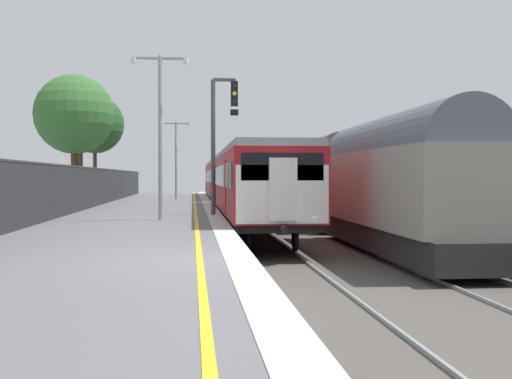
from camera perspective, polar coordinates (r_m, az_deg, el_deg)
ground at (r=12.73m, az=8.86°, el=-8.56°), size 17.40×110.00×1.21m
commuter_train_at_platform at (r=39.45m, az=-1.77°, el=0.72°), size 2.83×41.70×3.81m
freight_train_adjacent_track at (r=28.20m, az=7.98°, el=0.89°), size 2.60×26.31×4.46m
signal_gantry at (r=26.54m, az=-3.17°, el=5.14°), size 1.10×0.24×5.47m
platform_lamp_mid at (r=23.41m, az=-8.28°, el=5.66°), size 2.00×0.20×5.76m
platform_lamp_far at (r=45.67m, az=-6.93°, el=3.13°), size 2.00×0.20×5.29m
background_tree_left at (r=50.72m, az=-13.80°, el=5.39°), size 4.35×4.35×7.62m
background_tree_centre at (r=36.79m, az=-15.50°, el=6.12°), size 4.26×4.26×7.01m
background_tree_right at (r=43.11m, az=-15.15°, el=6.69°), size 3.83×3.83×7.80m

